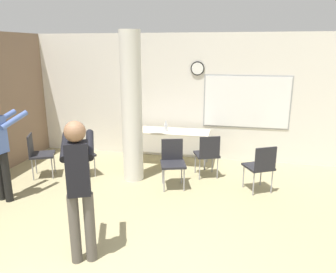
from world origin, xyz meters
The scene contains 11 objects.
wall_back centered at (0.03, 5.06, 1.40)m, with size 8.00×0.15×2.80m.
support_pillar centered at (-0.70, 3.49, 1.40)m, with size 0.39×0.39×2.80m.
folding_table centered at (-0.23, 4.49, 0.70)m, with size 1.82×0.62×0.75m.
bottle_on_table centered at (-0.25, 4.43, 0.84)m, with size 0.08×0.08×0.23m.
chair_mid_room centered at (1.68, 3.37, 0.51)m, with size 0.59×0.59×0.87m.
chair_table_right centered at (0.70, 3.86, 0.51)m, with size 0.57×0.57×0.87m.
chair_by_left_wall centered at (-2.55, 3.22, 0.51)m, with size 0.58×0.58×0.87m.
chair_table_front centered at (0.12, 3.31, 0.51)m, with size 0.55×0.55×0.87m.
chair_near_pillar centered at (-1.79, 3.37, 0.51)m, with size 0.62×0.62×0.87m.
person_playing_front centered at (-0.52, 0.95, 1.02)m, with size 0.56×0.70×1.74m.
person_watching_back centered at (-2.53, 2.18, 0.99)m, with size 0.47×0.66×1.69m.
Camera 1 is at (1.19, -2.24, 2.51)m, focal length 35.00 mm.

